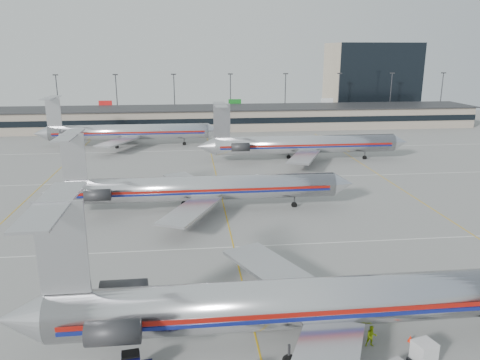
{
  "coord_description": "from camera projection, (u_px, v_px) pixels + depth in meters",
  "views": [
    {
      "loc": [
        -4.86,
        -40.29,
        22.04
      ],
      "look_at": [
        2.19,
        23.01,
        4.5
      ],
      "focal_mm": 35.0,
      "sensor_mm": 36.0,
      "label": 1
    }
  ],
  "objects": [
    {
      "name": "ground",
      "position": [
        244.0,
        289.0,
        44.97
      ],
      "size": [
        260.0,
        260.0,
        0.0
      ],
      "primitive_type": "plane",
      "color": "gray",
      "rests_on": "ground"
    },
    {
      "name": "apron_markings",
      "position": [
        234.0,
        247.0,
        54.55
      ],
      "size": [
        160.0,
        0.15,
        0.02
      ],
      "primitive_type": "cube",
      "color": "silver",
      "rests_on": "ground"
    },
    {
      "name": "terminal",
      "position": [
        205.0,
        118.0,
        138.01
      ],
      "size": [
        162.0,
        17.0,
        6.25
      ],
      "color": "gray",
      "rests_on": "ground"
    },
    {
      "name": "light_mast_row",
      "position": [
        203.0,
        95.0,
        150.01
      ],
      "size": [
        163.6,
        0.4,
        15.28
      ],
      "color": "#38383D",
      "rests_on": "ground"
    },
    {
      "name": "distant_building",
      "position": [
        371.0,
        78.0,
        170.91
      ],
      "size": [
        30.0,
        20.0,
        25.0
      ],
      "primitive_type": "cube",
      "color": "tan",
      "rests_on": "ground"
    },
    {
      "name": "jet_foreground",
      "position": [
        309.0,
        302.0,
        35.66
      ],
      "size": [
        47.49,
        27.96,
        12.43
      ],
      "color": "silver",
      "rests_on": "ground"
    },
    {
      "name": "jet_second_row",
      "position": [
        197.0,
        188.0,
        66.22
      ],
      "size": [
        44.21,
        26.03,
        11.57
      ],
      "color": "silver",
      "rests_on": "ground"
    },
    {
      "name": "jet_third_row",
      "position": [
        301.0,
        144.0,
        96.62
      ],
      "size": [
        44.42,
        27.32,
        12.15
      ],
      "color": "silver",
      "rests_on": "ground"
    },
    {
      "name": "jet_back_row",
      "position": [
        126.0,
        132.0,
        111.62
      ],
      "size": [
        44.07,
        27.11,
        12.05
      ],
      "color": "silver",
      "rests_on": "ground"
    },
    {
      "name": "uld_container",
      "position": [
        424.0,
        353.0,
        33.84
      ],
      "size": [
        2.09,
        1.89,
        1.86
      ],
      "rotation": [
        0.0,
        0.0,
        0.27
      ],
      "color": "#2D2D30",
      "rests_on": "ground"
    },
    {
      "name": "belt_loader",
      "position": [
        265.0,
        318.0,
        38.94
      ],
      "size": [
        4.23,
        1.72,
        2.19
      ],
      "rotation": [
        0.0,
        0.0,
        0.13
      ],
      "color": "gray",
      "rests_on": "ground"
    },
    {
      "name": "ramp_worker_near",
      "position": [
        394.0,
        313.0,
        39.35
      ],
      "size": [
        0.69,
        0.58,
        1.61
      ],
      "primitive_type": "imported",
      "rotation": [
        0.0,
        0.0,
        0.38
      ],
      "color": "#9FCA13",
      "rests_on": "ground"
    },
    {
      "name": "ramp_worker_far",
      "position": [
        371.0,
        336.0,
        35.98
      ],
      "size": [
        0.89,
        0.72,
        1.75
      ],
      "primitive_type": "imported",
      "rotation": [
        0.0,
        0.0,
        -0.07
      ],
      "color": "#B3DB14",
      "rests_on": "ground"
    },
    {
      "name": "cone_right",
      "position": [
        410.0,
        338.0,
        36.72
      ],
      "size": [
        0.45,
        0.45,
        0.55
      ],
      "primitive_type": "cone",
      "rotation": [
        0.0,
        0.0,
        -0.12
      ],
      "color": "red",
      "rests_on": "ground"
    }
  ]
}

